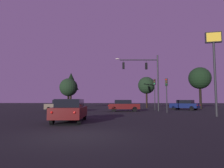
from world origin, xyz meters
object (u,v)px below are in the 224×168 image
Objects in this scene: traffic_light_corner_left at (155,88)px; tree_behind_sign at (200,78)px; tree_center_horizon at (71,82)px; car_nearside_lane at (70,110)px; car_far_lane at (185,105)px; store_sign_illuminated at (214,55)px; traffic_light_corner_right at (166,88)px; car_crossing_right at (62,105)px; traffic_signal_mast_arm at (147,73)px; tree_right_cluster at (146,85)px; tree_left_far at (69,87)px; car_crossing_left at (124,105)px.

traffic_light_corner_left is 11.11m from tree_behind_sign.
traffic_light_corner_left is at bearing -47.93° from tree_center_horizon.
car_far_lane is (13.20, 17.34, -0.00)m from car_nearside_lane.
car_far_lane is 0.56× the size of store_sign_illuminated.
traffic_light_corner_right is at bearing -88.88° from traffic_light_corner_left.
car_nearside_lane is 38.37m from tree_center_horizon.
traffic_light_corner_right is 0.47× the size of tree_center_horizon.
traffic_light_corner_right is 0.98× the size of car_crossing_right.
car_far_lane is at bearing -129.79° from tree_behind_sign.
traffic_signal_mast_arm is 1.87× the size of car_crossing_right.
tree_right_cluster reaches higher than car_crossing_right.
car_nearside_lane is 0.76× the size of tree_right_cluster.
tree_left_far is (-14.78, 15.30, -0.88)m from traffic_signal_mast_arm.
traffic_signal_mast_arm reaches higher than tree_behind_sign.
traffic_signal_mast_arm is 15.93m from car_nearside_lane.
tree_left_far is at bearing 129.38° from store_sign_illuminated.
car_crossing_left is at bearing -142.31° from traffic_light_corner_left.
tree_behind_sign is (13.97, 9.58, 4.66)m from car_crossing_left.
tree_left_far is at bearing 126.68° from car_crossing_left.
car_crossing_right is at bearing -163.46° from car_far_lane.
car_nearside_lane is at bearing -74.95° from tree_left_far.
traffic_light_corner_right reaches higher than car_crossing_left.
tree_right_cluster is (-4.65, 8.22, 3.60)m from car_far_lane.
traffic_signal_mast_arm is 12.06m from tree_right_cluster.
traffic_signal_mast_arm is 5.39m from car_crossing_left.
car_crossing_right is at bearing -133.65° from tree_right_cluster.
tree_center_horizon is at bearing 119.13° from car_crossing_left.
traffic_signal_mast_arm is 0.89× the size of tree_center_horizon.
traffic_light_corner_right is at bearing 122.34° from store_sign_illuminated.
tree_behind_sign is 0.87× the size of tree_center_horizon.
car_crossing_left is at bearing -145.56° from tree_behind_sign.
tree_center_horizon is (-27.08, 13.94, 0.87)m from tree_behind_sign.
car_nearside_lane is 12.87m from car_crossing_right.
car_crossing_left is (-4.79, -3.70, -2.53)m from traffic_light_corner_left.
tree_behind_sign is at bearing 25.94° from car_crossing_right.
tree_center_horizon reaches higher than traffic_signal_mast_arm.
store_sign_illuminated reaches higher than car_far_lane.
tree_right_cluster is (-9.27, 2.67, -1.06)m from tree_behind_sign.
tree_center_horizon is at bearing 101.54° from car_crossing_right.
traffic_light_corner_right is at bearing 48.44° from car_nearside_lane.
tree_left_far is (-11.64, 15.62, 3.49)m from car_crossing_left.
traffic_signal_mast_arm reaches higher than car_far_lane.
store_sign_illuminated is at bearing -50.62° from tree_left_far.
car_nearside_lane is 1.13× the size of car_crossing_right.
store_sign_illuminated is at bearing -74.62° from traffic_light_corner_left.
traffic_light_corner_left is 5.23m from car_far_lane.
car_crossing_left is at bearing 145.38° from traffic_light_corner_right.
tree_left_far is at bearing -79.45° from tree_center_horizon.
tree_right_cluster is at bearing 69.01° from car_crossing_left.
store_sign_illuminated is 38.40m from tree_center_horizon.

